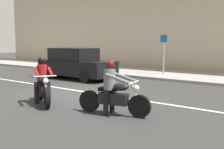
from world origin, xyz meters
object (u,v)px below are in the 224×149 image
(motorcycle_with_rider_crimson, at_px, (43,85))
(parked_sedan_black, at_px, (75,63))
(street_sign_post, at_px, (164,50))
(motorcycle_with_rider_gray, at_px, (113,93))

(motorcycle_with_rider_crimson, height_order, parked_sedan_black, parked_sedan_black)
(motorcycle_with_rider_crimson, bearing_deg, street_sign_post, 91.88)
(motorcycle_with_rider_gray, bearing_deg, parked_sedan_black, 143.12)
(motorcycle_with_rider_gray, height_order, street_sign_post, street_sign_post)
(parked_sedan_black, height_order, street_sign_post, street_sign_post)
(motorcycle_with_rider_crimson, height_order, street_sign_post, street_sign_post)
(motorcycle_with_rider_crimson, distance_m, motorcycle_with_rider_gray, 2.70)
(parked_sedan_black, distance_m, street_sign_post, 5.32)
(motorcycle_with_rider_crimson, bearing_deg, parked_sedan_black, 125.54)
(motorcycle_with_rider_crimson, relative_size, motorcycle_with_rider_gray, 0.87)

